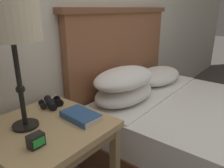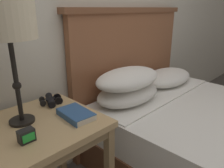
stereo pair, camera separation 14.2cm
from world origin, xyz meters
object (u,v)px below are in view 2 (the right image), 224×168
Objects in this scene: nightstand at (43,136)px; table_lamp at (7,23)px; alarm_clock at (26,136)px; book_on_nightstand at (76,114)px; binoculars_pair at (51,100)px; bed at (223,142)px.

table_lamp is at bearing 136.50° from nightstand.
alarm_clock is at bearing -137.53° from nightstand.
binoculars_pair is at bearing 89.72° from book_on_nightstand.
alarm_clock is (-0.07, -0.19, -0.47)m from table_lamp.
bed is 1.12m from book_on_nightstand.
binoculars_pair is at bearing 23.42° from table_lamp.
nightstand is 9.61× the size of alarm_clock.
alarm_clock is (-0.29, -0.03, 0.01)m from book_on_nightstand.
bed reaches higher than alarm_clock.
nightstand is 0.60m from table_lamp.
book_on_nightstand is at bearing 6.16° from alarm_clock.
book_on_nightstand is 1.34× the size of binoculars_pair.
nightstand is 1.27m from bed.
table_lamp is 2.79× the size of book_on_nightstand.
bed is at bearing -30.59° from table_lamp.
table_lamp is 3.75× the size of binoculars_pair.
alarm_clock is (-1.22, 0.49, 0.39)m from bed.
table_lamp reaches higher than book_on_nightstand.
binoculars_pair is (0.23, 0.10, -0.48)m from table_lamp.
table_lamp is at bearing 144.91° from book_on_nightstand.
book_on_nightstand is at bearing 150.60° from bed.
table_lamp reaches higher than bed.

